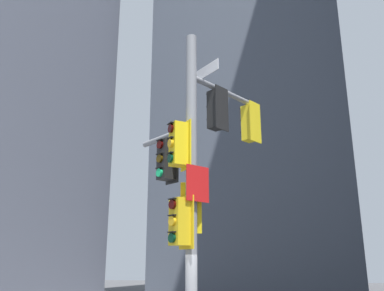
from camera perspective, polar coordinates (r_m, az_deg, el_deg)
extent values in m
cube|color=#4C5460|center=(38.22, 8.62, 12.89)|extent=(13.59, 13.59, 41.39)
cylinder|color=gray|center=(9.40, -0.08, -6.21)|extent=(0.26, 0.26, 7.76)
cylinder|color=gray|center=(11.15, 4.56, 7.19)|extent=(1.19, 2.42, 0.14)
cylinder|color=gray|center=(10.49, -3.48, 1.22)|extent=(1.73, 1.08, 0.14)
cube|color=black|center=(10.53, 4.09, 5.09)|extent=(0.22, 0.45, 1.14)
cube|color=black|center=(10.64, 3.30, 4.84)|extent=(0.45, 0.45, 1.00)
cylinder|color=#360605|center=(10.89, 2.47, 6.30)|extent=(0.14, 0.21, 0.20)
cube|color=black|center=(10.94, 2.44, 6.88)|extent=(0.16, 0.23, 0.02)
cylinder|color=yellow|center=(10.77, 2.49, 4.58)|extent=(0.14, 0.21, 0.20)
cube|color=black|center=(10.81, 2.46, 5.17)|extent=(0.16, 0.23, 0.02)
cylinder|color=#06311C|center=(10.65, 2.51, 2.82)|extent=(0.14, 0.21, 0.20)
cube|color=black|center=(10.69, 2.48, 3.42)|extent=(0.16, 0.23, 0.02)
cube|color=yellow|center=(11.60, 8.59, 3.20)|extent=(0.22, 0.45, 1.14)
cube|color=yellow|center=(11.71, 7.83, 2.99)|extent=(0.45, 0.45, 1.00)
cylinder|color=#360605|center=(11.93, 6.99, 4.37)|extent=(0.14, 0.21, 0.20)
cube|color=black|center=(11.98, 6.95, 4.90)|extent=(0.16, 0.23, 0.02)
cylinder|color=yellow|center=(11.82, 7.05, 2.78)|extent=(0.14, 0.21, 0.20)
cube|color=black|center=(11.86, 7.01, 3.32)|extent=(0.16, 0.23, 0.02)
cylinder|color=#06311C|center=(11.71, 7.11, 1.16)|extent=(0.14, 0.21, 0.20)
cube|color=black|center=(11.75, 7.07, 1.71)|extent=(0.16, 0.23, 0.02)
cube|color=black|center=(10.43, -2.70, -2.13)|extent=(0.43, 0.27, 1.14)
cube|color=black|center=(10.32, -3.54, -1.96)|extent=(0.46, 0.46, 1.00)
cylinder|color=#360605|center=(10.30, -4.39, 0.11)|extent=(0.20, 0.15, 0.20)
cube|color=black|center=(10.33, -4.40, 0.75)|extent=(0.23, 0.17, 0.02)
cylinder|color=#3C2C06|center=(10.21, -4.43, -1.78)|extent=(0.20, 0.15, 0.20)
cube|color=black|center=(10.23, -4.44, -1.12)|extent=(0.23, 0.17, 0.02)
cylinder|color=#19C672|center=(10.13, -4.47, -3.70)|extent=(0.20, 0.15, 0.20)
cube|color=black|center=(10.15, -4.49, -3.03)|extent=(0.23, 0.17, 0.02)
cube|color=yellow|center=(9.49, -0.13, -8.44)|extent=(0.45, 0.21, 1.14)
cube|color=yellow|center=(9.67, -0.19, -8.59)|extent=(0.44, 0.44, 1.00)
cylinder|color=#360605|center=(9.92, -0.25, -6.74)|extent=(0.21, 0.13, 0.20)
cube|color=black|center=(9.95, -0.25, -6.06)|extent=(0.23, 0.15, 0.02)
cylinder|color=#3C2C06|center=(9.87, -0.25, -8.74)|extent=(0.21, 0.13, 0.20)
cube|color=black|center=(9.89, -0.26, -8.06)|extent=(0.23, 0.15, 0.02)
cylinder|color=#19C672|center=(9.83, -0.26, -10.76)|extent=(0.21, 0.13, 0.20)
cube|color=black|center=(9.85, -0.26, -10.07)|extent=(0.23, 0.15, 0.02)
cube|color=yellow|center=(9.58, -0.82, 0.01)|extent=(0.37, 0.35, 1.14)
cube|color=yellow|center=(9.50, -1.85, 0.16)|extent=(0.48, 0.48, 1.00)
cylinder|color=#360605|center=(9.53, -2.92, 2.33)|extent=(0.19, 0.18, 0.20)
cube|color=black|center=(9.56, -2.94, 3.02)|extent=(0.21, 0.20, 0.02)
cylinder|color=yellow|center=(9.42, -2.95, 0.31)|extent=(0.19, 0.18, 0.20)
cube|color=black|center=(9.45, -2.97, 1.02)|extent=(0.21, 0.20, 0.02)
cylinder|color=#06311C|center=(9.33, -2.98, -1.75)|extent=(0.19, 0.18, 0.20)
cube|color=black|center=(9.36, -3.00, -1.03)|extent=(0.21, 0.20, 0.02)
cube|color=gold|center=(9.22, -0.76, -10.39)|extent=(0.43, 0.27, 1.14)
cube|color=gold|center=(9.10, -1.70, -10.31)|extent=(0.47, 0.47, 1.00)
cylinder|color=#360605|center=(9.03, -2.69, -8.00)|extent=(0.20, 0.15, 0.20)
cube|color=black|center=(9.04, -2.71, -7.25)|extent=(0.23, 0.17, 0.02)
cylinder|color=yellow|center=(8.98, -2.72, -10.22)|extent=(0.20, 0.15, 0.20)
cube|color=black|center=(8.99, -2.74, -9.45)|extent=(0.23, 0.17, 0.02)
cylinder|color=#06311C|center=(8.95, -2.75, -12.44)|extent=(0.20, 0.15, 0.20)
cube|color=black|center=(8.96, -2.77, -11.68)|extent=(0.23, 0.17, 0.02)
cube|color=white|center=(10.53, 1.51, 9.86)|extent=(1.00, 0.73, 0.28)
cube|color=#19479E|center=(10.53, 1.51, 9.86)|extent=(0.96, 0.70, 0.24)
cube|color=red|center=(9.26, 0.78, -5.19)|extent=(0.35, 0.56, 0.80)
cube|color=white|center=(9.26, 0.78, -5.19)|extent=(0.32, 0.52, 0.76)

